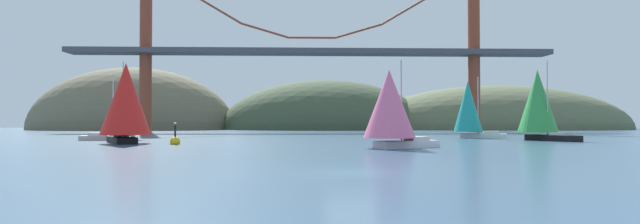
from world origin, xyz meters
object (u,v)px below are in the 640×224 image
at_px(sailboat_pink_spinnaker, 390,106).
at_px(sailboat_teal_sail, 469,108).
at_px(sailboat_red_spinnaker, 126,101).
at_px(sailboat_green_sail, 538,103).
at_px(channel_buoy, 175,141).
at_px(sailboat_white_mainsail, 124,109).

xyz_separation_m(sailboat_pink_spinnaker, sailboat_teal_sail, (16.77, 28.17, 0.65)).
xyz_separation_m(sailboat_red_spinnaker, sailboat_green_sail, (51.07, 8.71, 0.18)).
relative_size(sailboat_teal_sail, channel_buoy, 3.47).
bearing_deg(sailboat_red_spinnaker, sailboat_white_mainsail, 110.27).
bearing_deg(sailboat_red_spinnaker, sailboat_pink_spinnaker, -21.18).
height_order(sailboat_red_spinnaker, sailboat_green_sail, sailboat_green_sail).
distance_m(sailboat_red_spinnaker, sailboat_white_mainsail, 10.92).
bearing_deg(channel_buoy, sailboat_white_mainsail, 128.70).
distance_m(sailboat_green_sail, sailboat_white_mainsail, 54.87).
distance_m(sailboat_red_spinnaker, channel_buoy, 7.71).
distance_m(sailboat_pink_spinnaker, sailboat_red_spinnaker, 29.89).
bearing_deg(sailboat_green_sail, sailboat_teal_sail, 126.58).
xyz_separation_m(sailboat_teal_sail, sailboat_green_sail, (6.43, -8.67, 0.42)).
relative_size(sailboat_red_spinnaker, channel_buoy, 3.71).
distance_m(sailboat_green_sail, channel_buoy, 46.54).
height_order(sailboat_green_sail, channel_buoy, sailboat_green_sail).
distance_m(sailboat_white_mainsail, channel_buoy, 16.08).
bearing_deg(sailboat_teal_sail, sailboat_green_sail, -53.42).
height_order(sailboat_pink_spinnaker, sailboat_teal_sail, sailboat_teal_sail).
distance_m(sailboat_red_spinnaker, sailboat_green_sail, 51.80).
distance_m(sailboat_teal_sail, channel_buoy, 43.41).
bearing_deg(channel_buoy, sailboat_teal_sail, 26.63).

